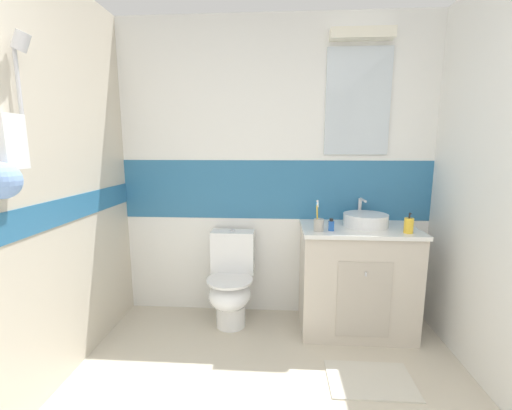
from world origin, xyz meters
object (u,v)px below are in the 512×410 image
sink_basin (365,219)px  toothbrush_cup (319,224)px  toilet (231,282)px  perfume_flask_small (331,225)px  soap_dispenser (409,225)px

sink_basin → toothbrush_cup: 0.43m
toilet → toothbrush_cup: bearing=-13.6°
toilet → perfume_flask_small: (0.77, -0.15, 0.53)m
toothbrush_cup → soap_dispenser: 0.64m
toothbrush_cup → soap_dispenser: size_ratio=1.53×
sink_basin → toothbrush_cup: size_ratio=1.67×
sink_basin → toothbrush_cup: (-0.39, -0.19, 0.00)m
toothbrush_cup → sink_basin: bearing=25.7°
toilet → sink_basin: bearing=1.1°
toilet → perfume_flask_small: perfume_flask_small is taller
toilet → perfume_flask_small: size_ratio=8.34×
soap_dispenser → sink_basin: bearing=141.7°
toothbrush_cup → soap_dispenser: bearing=-1.4°
toilet → perfume_flask_small: 0.95m
toothbrush_cup → perfume_flask_small: toothbrush_cup is taller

